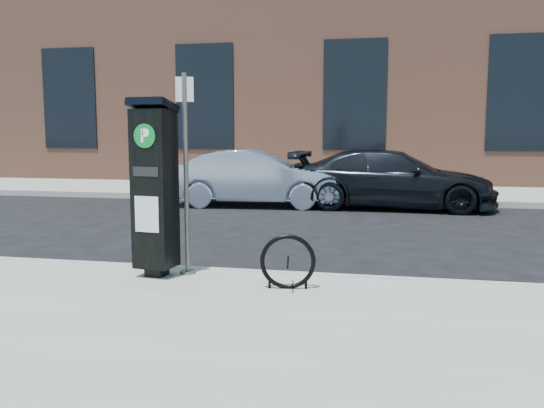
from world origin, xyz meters
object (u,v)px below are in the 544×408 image
(bike_rack, at_px, (288,262))
(car_dark, at_px, (392,179))
(sign_pole, at_px, (186,176))
(parking_kiosk, at_px, (155,186))
(car_silver, at_px, (257,178))

(bike_rack, relative_size, car_dark, 0.12)
(sign_pole, relative_size, bike_rack, 3.92)
(sign_pole, distance_m, bike_rack, 1.63)
(parking_kiosk, relative_size, bike_rack, 3.44)
(parking_kiosk, height_order, bike_rack, parking_kiosk)
(sign_pole, xyz_separation_m, bike_rack, (1.30, -0.43, -0.89))
(parking_kiosk, relative_size, car_silver, 0.49)
(parking_kiosk, distance_m, sign_pole, 0.39)
(sign_pole, bearing_deg, parking_kiosk, -167.32)
(car_silver, xyz_separation_m, car_dark, (3.30, 0.27, 0.01))
(parking_kiosk, distance_m, car_silver, 7.64)
(parking_kiosk, bearing_deg, car_dark, 78.00)
(bike_rack, relative_size, car_silver, 0.14)
(parking_kiosk, bearing_deg, bike_rack, -1.75)
(parking_kiosk, xyz_separation_m, bike_rack, (1.63, -0.26, -0.78))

